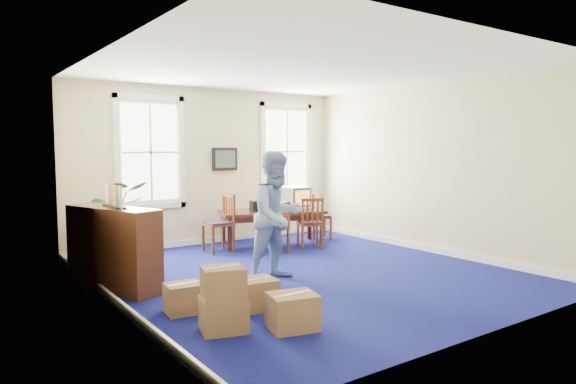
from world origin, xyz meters
TOP-DOWN VIEW (x-y plane):
  - floor at (0.00, 0.00)m, footprint 6.50×6.50m
  - ceiling at (0.00, 0.00)m, footprint 6.50×6.50m
  - wall_back at (0.00, 3.25)m, footprint 6.50×0.00m
  - wall_front at (0.00, -3.25)m, footprint 6.50×0.00m
  - wall_left at (-3.00, 0.00)m, footprint 0.00×6.50m
  - wall_right at (3.00, 0.00)m, footprint 0.00×6.50m
  - baseboard_back at (0.00, 3.22)m, footprint 6.00×0.04m
  - baseboard_left at (-2.97, 0.00)m, footprint 0.04×6.50m
  - baseboard_right at (2.97, 0.00)m, footprint 0.04×6.50m
  - window_left at (-1.30, 3.23)m, footprint 1.40×0.12m
  - window_right at (1.90, 3.23)m, footprint 1.40×0.12m
  - wall_picture at (0.30, 3.20)m, footprint 0.58×0.06m
  - conference_table at (0.89, 2.29)m, footprint 2.28×1.56m
  - crt_tv at (1.51, 2.34)m, footprint 0.52×0.56m
  - game_console at (1.79, 2.29)m, footprint 0.22×0.25m
  - equipment_bag at (0.65, 2.34)m, footprint 0.47×0.36m
  - chair_near_left at (0.46, 1.58)m, footprint 0.53×0.53m
  - chair_near_right at (1.32, 1.58)m, footprint 0.60×0.60m
  - chair_end_left at (-0.34, 2.29)m, footprint 0.50×0.50m
  - chair_end_right at (2.13, 2.29)m, footprint 0.57×0.57m
  - man at (-0.55, -0.05)m, footprint 1.02×0.83m
  - credenza at (-2.75, 0.80)m, footprint 0.96×1.63m
  - brochure_rack at (-2.73, 0.80)m, footprint 0.36×0.76m
  - potted_plant at (-2.28, 2.66)m, footprint 1.43×1.29m
  - cardboard_boxes at (-2.08, -1.46)m, footprint 1.53×1.53m

SIDE VIEW (x-z plane):
  - floor at x=0.00m, z-range 0.00..0.00m
  - baseboard_back at x=0.00m, z-range 0.00..0.12m
  - baseboard_left at x=-2.97m, z-range 0.00..0.12m
  - baseboard_right at x=2.97m, z-range 0.00..0.12m
  - conference_table at x=0.89m, z-range 0.00..0.71m
  - cardboard_boxes at x=-2.08m, z-range 0.00..0.75m
  - chair_near_left at x=0.46m, z-range 0.00..0.98m
  - chair_end_right at x=2.13m, z-range 0.00..1.00m
  - chair_near_right at x=1.32m, z-range 0.00..1.02m
  - chair_end_left at x=-0.34m, z-range 0.00..1.11m
  - credenza at x=-2.75m, z-range 0.00..1.23m
  - potted_plant at x=-2.28m, z-range 0.00..1.42m
  - game_console at x=1.79m, z-range 0.71..0.77m
  - equipment_bag at x=0.65m, z-range 0.71..0.92m
  - crt_tv at x=1.51m, z-range 0.71..1.17m
  - man at x=-0.55m, z-range 0.00..1.94m
  - brochure_rack at x=-2.73m, z-range 1.23..1.57m
  - wall_back at x=0.00m, z-range -1.65..4.85m
  - wall_front at x=0.00m, z-range -1.65..4.85m
  - wall_left at x=-3.00m, z-range -1.65..4.85m
  - wall_right at x=3.00m, z-range -1.65..4.85m
  - wall_picture at x=0.30m, z-range 1.51..1.99m
  - window_left at x=-1.30m, z-range 0.80..3.00m
  - window_right at x=1.90m, z-range 0.80..3.00m
  - ceiling at x=0.00m, z-range 3.20..3.20m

